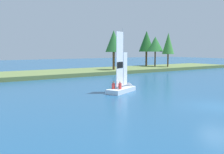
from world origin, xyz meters
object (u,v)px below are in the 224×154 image
at_px(shoreline_tree_centre, 155,44).
at_px(shoreline_tree_midright, 168,44).
at_px(shoreline_tree_left, 114,41).
at_px(shoreline_tree_midleft, 147,41).
at_px(sailboat, 124,87).

bearing_deg(shoreline_tree_centre, shoreline_tree_midright, -66.10).
xyz_separation_m(shoreline_tree_left, shoreline_tree_midright, (14.14, 0.24, -0.20)).
relative_size(shoreline_tree_midleft, sailboat, 1.15).
height_order(shoreline_tree_left, shoreline_tree_midright, shoreline_tree_midright).
bearing_deg(sailboat, shoreline_tree_left, 33.13).
bearing_deg(shoreline_tree_left, sailboat, -121.77).
relative_size(shoreline_tree_midright, sailboat, 1.06).
relative_size(shoreline_tree_centre, sailboat, 0.95).
xyz_separation_m(shoreline_tree_left, sailboat, (-10.89, -17.59, -5.23)).
bearing_deg(shoreline_tree_centre, sailboat, -139.35).
bearing_deg(shoreline_tree_centre, shoreline_tree_midleft, 90.82).
distance_m(shoreline_tree_left, shoreline_tree_midleft, 14.12).
bearing_deg(shoreline_tree_left, shoreline_tree_midleft, 23.74).
bearing_deg(shoreline_tree_midleft, shoreline_tree_centre, -89.18).
distance_m(shoreline_tree_midleft, sailboat, 33.77).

